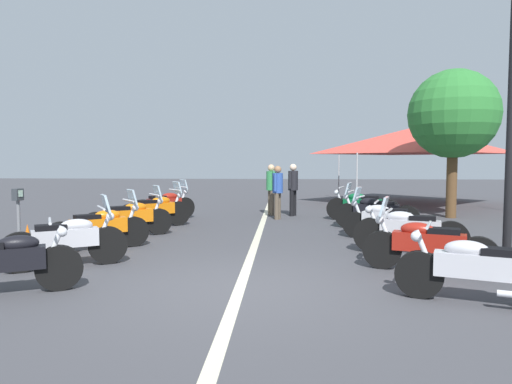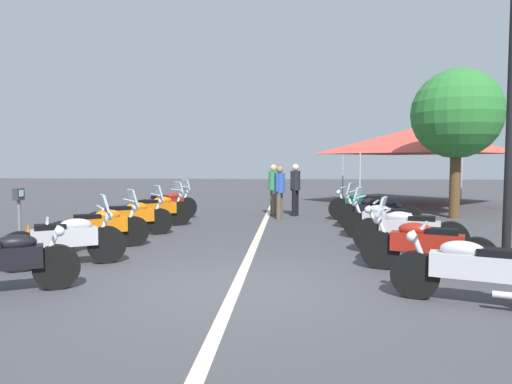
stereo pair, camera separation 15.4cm
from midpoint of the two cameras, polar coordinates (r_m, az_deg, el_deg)
ground_plane at (r=6.68m, az=-2.69°, el=-11.76°), size 80.00×80.00×0.00m
lane_centre_stripe at (r=10.83m, az=-0.25°, el=-5.68°), size 19.41×0.16×0.01m
motorcycle_left_row_0 at (r=7.07m, az=-29.11°, el=-7.58°), size 1.08×1.81×0.99m
motorcycle_left_row_1 at (r=8.44m, az=-22.74°, el=-5.48°), size 1.18×1.80×1.22m
motorcycle_left_row_2 at (r=9.86m, az=-19.10°, el=-4.12°), size 1.40×1.71×1.21m
motorcycle_left_row_3 at (r=11.34m, az=-15.72°, el=-3.03°), size 1.35×1.81×1.21m
motorcycle_left_row_4 at (r=12.78m, az=-12.60°, el=-2.17°), size 1.45×1.67×1.23m
motorcycle_left_row_5 at (r=14.42m, az=-11.44°, el=-1.50°), size 1.44×1.63×1.22m
motorcycle_right_row_0 at (r=6.43m, az=25.28°, el=-8.59°), size 0.98×2.00×0.99m
motorcycle_right_row_1 at (r=7.92m, az=19.79°, el=-6.05°), size 0.97×2.01×1.21m
motorcycle_right_row_2 at (r=9.33m, az=17.90°, el=-4.51°), size 0.90×2.09×1.02m
motorcycle_right_row_3 at (r=10.90m, az=15.19°, el=-3.34°), size 1.03×1.87×1.19m
motorcycle_right_row_4 at (r=12.51m, az=14.15°, el=-2.34°), size 1.00×2.10×1.22m
motorcycle_right_row_5 at (r=14.17m, az=12.64°, el=-1.62°), size 0.94×2.11×1.02m
parking_meter at (r=9.61m, az=-27.70°, el=-1.95°), size 0.20×0.15×1.29m
traffic_cone_0 at (r=9.78m, az=-26.76°, el=-5.41°), size 0.36×0.36×0.61m
bystander_0 at (r=15.26m, az=1.59°, el=0.81°), size 0.49×0.32×1.69m
bystander_1 at (r=14.22m, az=2.39°, el=0.48°), size 0.51×0.32×1.65m
bystander_2 at (r=15.12m, az=4.31°, el=0.82°), size 0.48×0.32×1.71m
roadside_tree_0 at (r=15.84m, az=22.95°, el=8.79°), size 2.77×2.77×4.65m
event_tent at (r=20.29m, az=18.76°, el=6.05°), size 6.14×6.14×3.20m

